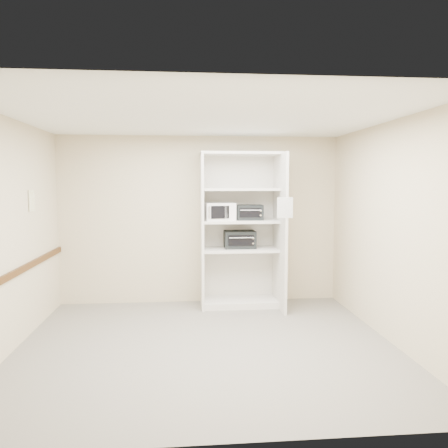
{
  "coord_description": "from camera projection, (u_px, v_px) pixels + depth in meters",
  "views": [
    {
      "loc": [
        -0.26,
        -5.08,
        1.94
      ],
      "look_at": [
        0.33,
        1.29,
        1.35
      ],
      "focal_mm": 35.0,
      "sensor_mm": 36.0,
      "label": 1
    }
  ],
  "objects": [
    {
      "name": "wall_left",
      "position": [
        7.0,
        236.0,
        4.91
      ],
      "size": [
        0.02,
        4.0,
        2.7
      ],
      "primitive_type": "cube",
      "color": "beige",
      "rests_on": "ground"
    },
    {
      "name": "ceiling",
      "position": [
        206.0,
        117.0,
        4.99
      ],
      "size": [
        4.5,
        4.0,
        0.01
      ],
      "primitive_type": "cube",
      "color": "white"
    },
    {
      "name": "toaster_oven_lower",
      "position": [
        240.0,
        239.0,
        6.93
      ],
      "size": [
        0.49,
        0.37,
        0.27
      ],
      "primitive_type": "cube",
      "rotation": [
        0.0,
        0.0,
        -0.0
      ],
      "color": "black",
      "rests_on": "shelving_unit"
    },
    {
      "name": "wall_front",
      "position": [
        220.0,
        266.0,
        3.13
      ],
      "size": [
        4.5,
        0.02,
        2.7
      ],
      "primitive_type": "cube",
      "color": "beige",
      "rests_on": "ground"
    },
    {
      "name": "wall_right",
      "position": [
        390.0,
        232.0,
        5.32
      ],
      "size": [
        0.02,
        4.0,
        2.7
      ],
      "primitive_type": "cube",
      "color": "beige",
      "rests_on": "ground"
    },
    {
      "name": "microwave",
      "position": [
        220.0,
        211.0,
        6.79
      ],
      "size": [
        0.49,
        0.39,
        0.27
      ],
      "primitive_type": "cube",
      "rotation": [
        0.0,
        0.0,
        0.11
      ],
      "color": "white",
      "rests_on": "shelving_unit"
    },
    {
      "name": "wall_back",
      "position": [
        200.0,
        220.0,
        7.1
      ],
      "size": [
        4.5,
        0.02,
        2.7
      ],
      "primitive_type": "cube",
      "color": "beige",
      "rests_on": "ground"
    },
    {
      "name": "wall_poster",
      "position": [
        32.0,
        201.0,
        5.69
      ],
      "size": [
        0.01,
        0.2,
        0.28
      ],
      "primitive_type": "cube",
      "color": "white",
      "rests_on": "wall_left"
    },
    {
      "name": "floor",
      "position": [
        207.0,
        346.0,
        5.24
      ],
      "size": [
        4.5,
        4.0,
        0.01
      ],
      "primitive_type": "cube",
      "color": "slate",
      "rests_on": "ground"
    },
    {
      "name": "toaster_oven_upper",
      "position": [
        250.0,
        212.0,
        6.86
      ],
      "size": [
        0.42,
        0.33,
        0.24
      ],
      "primitive_type": "cube",
      "rotation": [
        0.0,
        0.0,
        -0.05
      ],
      "color": "black",
      "rests_on": "shelving_unit"
    },
    {
      "name": "chair_rail",
      "position": [
        11.0,
        275.0,
        4.95
      ],
      "size": [
        0.04,
        3.98,
        0.08
      ],
      "primitive_type": "cube",
      "color": "#3E220A",
      "rests_on": "wall_left"
    },
    {
      "name": "shelving_unit",
      "position": [
        243.0,
        235.0,
        6.88
      ],
      "size": [
        1.24,
        0.92,
        2.42
      ],
      "color": "silver",
      "rests_on": "floor"
    },
    {
      "name": "paper_sign",
      "position": [
        285.0,
        208.0,
        6.26
      ],
      "size": [
        0.23,
        0.03,
        0.29
      ],
      "primitive_type": "cube",
      "rotation": [
        0.0,
        0.0,
        0.09
      ],
      "color": "white",
      "rests_on": "shelving_unit"
    }
  ]
}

